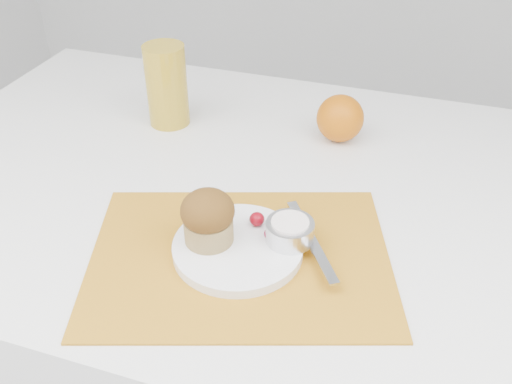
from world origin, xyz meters
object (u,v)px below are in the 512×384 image
(plate, at_px, (238,247))
(juice_glass, at_px, (167,86))
(table, at_px, (246,332))
(muffin, at_px, (208,217))
(orange, at_px, (340,118))

(plate, distance_m, juice_glass, 0.40)
(table, relative_size, muffin, 14.60)
(orange, xyz_separation_m, muffin, (-0.11, -0.35, 0.01))
(orange, distance_m, muffin, 0.37)
(juice_glass, bearing_deg, table, -35.40)
(table, distance_m, plate, 0.43)
(table, bearing_deg, muffin, -86.71)
(plate, bearing_deg, juice_glass, 128.56)
(plate, relative_size, muffin, 2.19)
(table, relative_size, orange, 14.17)
(juice_glass, xyz_separation_m, muffin, (0.21, -0.32, -0.02))
(orange, height_order, juice_glass, juice_glass)
(plate, xyz_separation_m, orange, (0.07, 0.35, 0.03))
(table, distance_m, muffin, 0.47)
(plate, xyz_separation_m, juice_glass, (-0.25, 0.31, 0.07))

